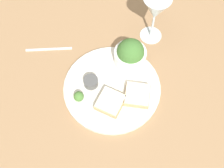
% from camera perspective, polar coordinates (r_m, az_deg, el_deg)
% --- Properties ---
extents(ground_plane, '(4.00, 4.00, 0.00)m').
position_cam_1_polar(ground_plane, '(0.90, 0.00, -1.00)').
color(ground_plane, '#93704C').
extents(dinner_plate, '(0.31, 0.31, 0.01)m').
position_cam_1_polar(dinner_plate, '(0.90, 0.00, -0.80)').
color(dinner_plate, silver).
rests_on(dinner_plate, ground_plane).
extents(salad_bowl, '(0.10, 0.10, 0.10)m').
position_cam_1_polar(salad_bowl, '(0.91, 3.74, 6.09)').
color(salad_bowl, white).
rests_on(salad_bowl, dinner_plate).
extents(sauce_ramekin, '(0.05, 0.05, 0.03)m').
position_cam_1_polar(sauce_ramekin, '(0.89, -4.32, 0.47)').
color(sauce_ramekin, '#4C4C4C').
rests_on(sauce_ramekin, dinner_plate).
extents(cheese_toast_near, '(0.11, 0.11, 0.03)m').
position_cam_1_polar(cheese_toast_near, '(0.86, -0.34, -3.70)').
color(cheese_toast_near, tan).
rests_on(cheese_toast_near, dinner_plate).
extents(cheese_toast_far, '(0.11, 0.11, 0.03)m').
position_cam_1_polar(cheese_toast_far, '(0.87, 5.13, -2.23)').
color(cheese_toast_far, tan).
rests_on(cheese_toast_far, dinner_plate).
extents(wine_glass, '(0.09, 0.09, 0.18)m').
position_cam_1_polar(wine_glass, '(0.93, 8.85, 14.64)').
color(wine_glass, silver).
rests_on(wine_glass, ground_plane).
extents(garnish, '(0.03, 0.03, 0.03)m').
position_cam_1_polar(garnish, '(0.87, -6.79, -2.53)').
color(garnish, '#477533').
rests_on(garnish, dinner_plate).
extents(fork, '(0.15, 0.07, 0.01)m').
position_cam_1_polar(fork, '(1.01, -12.71, 6.95)').
color(fork, silver).
rests_on(fork, ground_plane).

